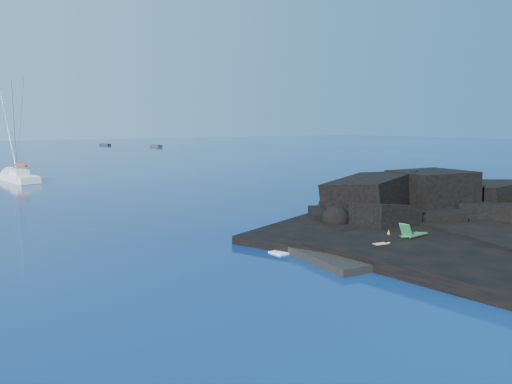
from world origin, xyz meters
TOP-DOWN VIEW (x-y plane):
  - ground at (0.00, 0.00)m, footprint 400.00×400.00m
  - headland at (13.00, 3.00)m, footprint 24.00×24.00m
  - beach at (4.50, 0.50)m, footprint 9.08×6.86m
  - surf_foam at (5.00, 5.00)m, footprint 10.00×8.00m
  - sailboat at (-5.71, 44.83)m, footprint 3.87×11.08m
  - deck_chair at (6.62, -0.26)m, footprint 1.74×0.89m
  - towel at (3.89, -0.47)m, footprint 2.30×1.34m
  - sunbather at (3.89, -0.47)m, footprint 2.05×0.78m
  - marker_cone at (5.87, 0.78)m, footprint 0.41×0.41m
  - distant_boat_a at (31.25, 134.49)m, footprint 2.63×4.34m
  - distant_boat_b at (40.50, 117.14)m, footprint 2.07×4.85m

SIDE VIEW (x-z plane):
  - ground at x=0.00m, z-range 0.00..0.00m
  - headland at x=13.00m, z-range -1.80..1.80m
  - beach at x=4.50m, z-range -0.35..0.35m
  - surf_foam at x=5.00m, z-range -0.03..0.03m
  - sailboat at x=-5.71m, z-range -5.69..5.69m
  - distant_boat_a at x=31.25m, z-range -0.28..0.28m
  - distant_boat_b at x=40.50m, z-range -0.31..0.31m
  - towel at x=3.89m, z-range 0.35..0.41m
  - sunbather at x=3.89m, z-range 0.41..0.67m
  - marker_cone at x=5.87m, z-range 0.35..0.88m
  - deck_chair at x=6.62m, z-range 0.35..1.50m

